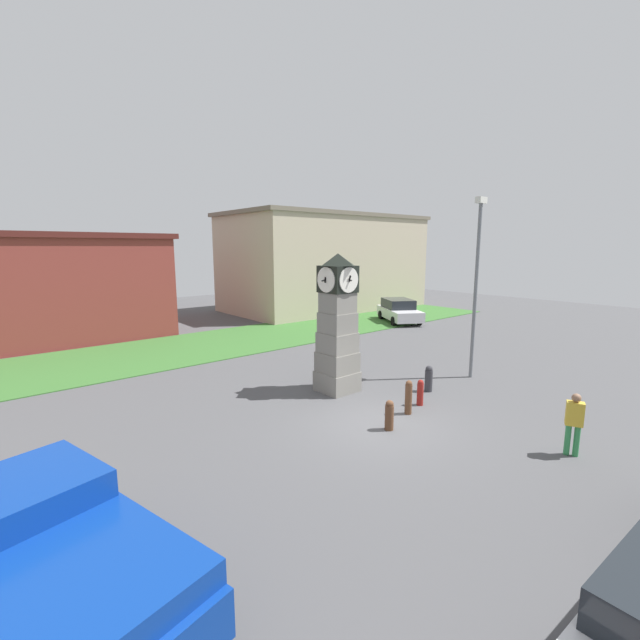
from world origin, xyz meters
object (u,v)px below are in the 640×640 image
object	(u,v)px
bollard_mid_row	(420,392)
bollard_end_row	(389,415)
street_lamp_near_road	(476,277)
car_far_lot	(399,311)
bollard_near_tower	(429,378)
clock_tower	(337,328)
pedestrian_near_bench	(574,420)
bollard_far_row	(409,397)
pickup_truck	(51,559)

from	to	relation	value
bollard_mid_row	bollard_end_row	size ratio (longest dim) A/B	0.99
bollard_end_row	street_lamp_near_road	xyz separation A→B (m)	(6.47, 1.18, 3.62)
bollard_end_row	car_far_lot	distance (m)	18.52
car_far_lot	street_lamp_near_road	world-z (taller)	street_lamp_near_road
bollard_near_tower	bollard_end_row	world-z (taller)	bollard_near_tower
clock_tower	car_far_lot	bearing A→B (deg)	30.73
car_far_lot	pedestrian_near_bench	bearing A→B (deg)	-128.28
clock_tower	car_far_lot	distance (m)	15.62
bollard_far_row	car_far_lot	size ratio (longest dim) A/B	0.23
car_far_lot	clock_tower	bearing A→B (deg)	-149.27
pickup_truck	pedestrian_near_bench	world-z (taller)	pickup_truck
bollard_far_row	pedestrian_near_bench	bearing A→B (deg)	-77.95
bollard_mid_row	pedestrian_near_bench	bearing A→B (deg)	-89.69
clock_tower	street_lamp_near_road	distance (m)	6.02
bollard_far_row	bollard_end_row	world-z (taller)	bollard_far_row
bollard_far_row	pickup_truck	distance (m)	10.05
bollard_near_tower	car_far_lot	size ratio (longest dim) A/B	0.20
car_far_lot	pickup_truck	size ratio (longest dim) A/B	0.89
pickup_truck	bollard_mid_row	bearing A→B (deg)	8.89
car_far_lot	pickup_truck	xyz separation A→B (m)	(-23.11, -12.54, 0.12)
bollard_mid_row	bollard_end_row	xyz separation A→B (m)	(-2.31, -0.61, 0.01)
bollard_near_tower	pickup_truck	xyz separation A→B (m)	(-12.25, -2.35, 0.44)
bollard_near_tower	bollard_end_row	xyz separation A→B (m)	(-3.70, -1.26, -0.04)
bollard_near_tower	bollard_far_row	world-z (taller)	bollard_far_row
bollard_near_tower	car_far_lot	bearing A→B (deg)	43.18
pickup_truck	clock_tower	bearing A→B (deg)	25.24
bollard_mid_row	pedestrian_near_bench	world-z (taller)	pedestrian_near_bench
bollard_far_row	clock_tower	bearing A→B (deg)	93.54
bollard_near_tower	car_far_lot	world-z (taller)	car_far_lot
bollard_near_tower	bollard_far_row	size ratio (longest dim) A/B	0.88
pickup_truck	street_lamp_near_road	size ratio (longest dim) A/B	0.76
bollard_near_tower	street_lamp_near_road	distance (m)	4.53
pedestrian_near_bench	bollard_near_tower	bearing A→B (deg)	75.56
clock_tower	bollard_far_row	xyz separation A→B (m)	(0.19, -3.12, -1.81)
bollard_near_tower	bollard_end_row	size ratio (longest dim) A/B	1.08
street_lamp_near_road	bollard_near_tower	bearing A→B (deg)	178.30
bollard_far_row	car_far_lot	bearing A→B (deg)	40.03
bollard_mid_row	pickup_truck	world-z (taller)	pickup_truck
bollard_end_row	bollard_far_row	bearing A→B (deg)	15.73
pickup_truck	bollard_end_row	bearing A→B (deg)	7.24
clock_tower	bollard_near_tower	distance (m)	3.85
bollard_far_row	bollard_end_row	bearing A→B (deg)	-164.27
bollard_far_row	pedestrian_near_bench	xyz separation A→B (m)	(0.95, -4.43, 0.38)
bollard_near_tower	pickup_truck	size ratio (longest dim) A/B	0.18
bollard_near_tower	street_lamp_near_road	bearing A→B (deg)	-1.70
clock_tower	street_lamp_near_road	xyz separation A→B (m)	(5.28, -2.33, 1.70)
car_far_lot	street_lamp_near_road	size ratio (longest dim) A/B	0.68
bollard_near_tower	pedestrian_near_bench	distance (m)	5.49
clock_tower	pedestrian_near_bench	world-z (taller)	clock_tower
bollard_near_tower	bollard_far_row	distance (m)	2.47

